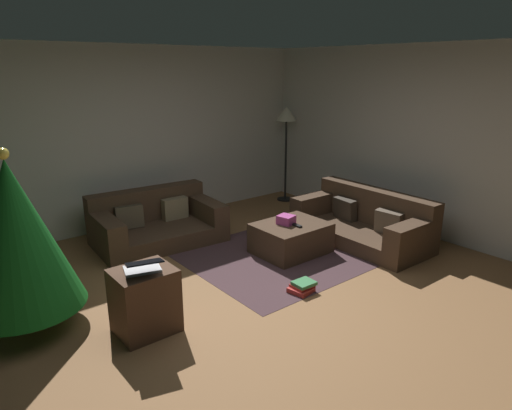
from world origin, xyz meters
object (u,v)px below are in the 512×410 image
object	(u,v)px
couch_right	(365,222)
side_table	(145,301)
gift_box	(286,220)
book_stack	(302,287)
tv_remote	(296,225)
couch_left	(156,223)
christmas_tree	(16,235)
ottoman	(291,238)
laptop	(143,267)
corner_lamp	(286,121)

from	to	relation	value
couch_right	side_table	distance (m)	3.35
gift_box	book_stack	distance (m)	1.15
gift_box	tv_remote	world-z (taller)	gift_box
couch_left	gift_box	bearing A→B (deg)	131.84
christmas_tree	book_stack	xyz separation A→B (m)	(2.42, -1.08, -0.84)
ottoman	tv_remote	bearing A→B (deg)	-95.46
laptop	corner_lamp	size ratio (longest dim) A/B	0.27
tv_remote	book_stack	world-z (taller)	tv_remote
couch_left	side_table	world-z (taller)	couch_left
couch_right	ottoman	size ratio (longest dim) A/B	2.14
couch_left	book_stack	size ratio (longest dim) A/B	6.26
couch_left	corner_lamp	xyz separation A→B (m)	(2.72, 0.36, 1.15)
couch_left	gift_box	world-z (taller)	couch_left
gift_box	tv_remote	distance (m)	0.16
couch_left	couch_right	size ratio (longest dim) A/B	0.91
side_table	couch_left	bearing A→B (deg)	60.68
side_table	laptop	size ratio (longest dim) A/B	1.36
couch_right	corner_lamp	world-z (taller)	corner_lamp
gift_box	corner_lamp	distance (m)	2.60
couch_left	ottoman	size ratio (longest dim) A/B	1.96
christmas_tree	ottoman	bearing A→B (deg)	-3.99
couch_left	side_table	distance (m)	2.27
couch_left	christmas_tree	bearing A→B (deg)	37.36
ottoman	book_stack	size ratio (longest dim) A/B	3.20
couch_left	ottoman	bearing A→B (deg)	132.29
gift_box	christmas_tree	distance (m)	3.06
gift_box	side_table	xyz separation A→B (m)	(-2.21, -0.55, -0.14)
tv_remote	side_table	xyz separation A→B (m)	(-2.25, -0.41, -0.10)
couch_left	couch_right	xyz separation A→B (m)	(2.23, -1.78, 0.01)
ottoman	couch_right	bearing A→B (deg)	-16.22
couch_right	gift_box	xyz separation A→B (m)	(-1.13, 0.36, 0.18)
ottoman	corner_lamp	xyz separation A→B (m)	(1.57, 1.83, 1.21)
couch_right	christmas_tree	xyz separation A→B (m)	(-4.15, 0.53, 0.64)
couch_right	gift_box	distance (m)	1.20
gift_box	tv_remote	size ratio (longest dim) A/B	1.20
christmas_tree	tv_remote	bearing A→B (deg)	-5.95
gift_box	tv_remote	xyz separation A→B (m)	(0.04, -0.15, -0.04)
corner_lamp	laptop	bearing A→B (deg)	-148.17
couch_right	laptop	distance (m)	3.39
corner_lamp	ottoman	bearing A→B (deg)	-130.70
tv_remote	christmas_tree	xyz separation A→B (m)	(-3.06, 0.32, 0.50)
ottoman	christmas_tree	bearing A→B (deg)	176.01
ottoman	book_stack	xyz separation A→B (m)	(-0.65, -0.87, -0.14)
ottoman	book_stack	distance (m)	1.09
gift_box	side_table	world-z (taller)	side_table
christmas_tree	book_stack	distance (m)	2.78
gift_box	couch_left	bearing A→B (deg)	127.65
christmas_tree	gift_box	bearing A→B (deg)	-3.25
couch_right	tv_remote	bearing A→B (deg)	80.06
tv_remote	side_table	world-z (taller)	side_table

